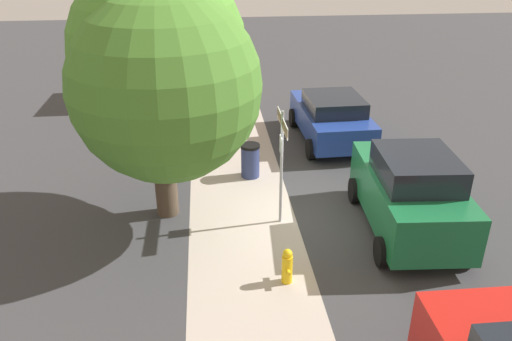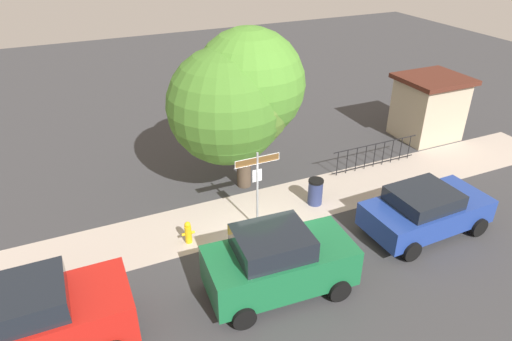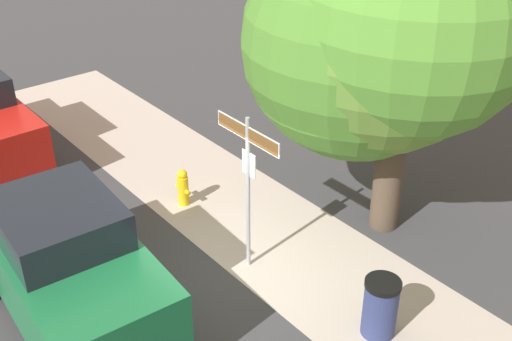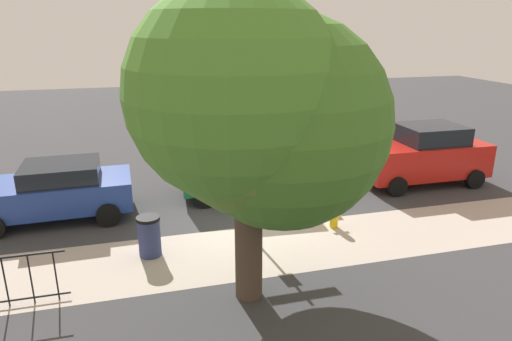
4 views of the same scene
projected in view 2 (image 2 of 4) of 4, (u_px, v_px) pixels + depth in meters
ground_plane at (261, 234)px, 14.99m from camera, size 60.00×60.00×0.00m
sidewalk_strip at (296, 201)px, 16.74m from camera, size 24.00×2.60×0.00m
street_sign at (257, 176)px, 14.34m from camera, size 1.50×0.07×2.83m
shade_tree at (237, 97)px, 15.69m from camera, size 4.94×4.15×6.02m
car_red at (36, 320)px, 10.53m from camera, size 4.25×2.18×2.00m
car_green at (279, 262)px, 12.30m from camera, size 4.12×2.26×2.02m
car_blue at (426, 210)px, 14.78m from camera, size 4.20×2.24×1.59m
iron_fence at (375, 155)px, 18.76m from camera, size 4.06×0.04×1.07m
utility_shed at (429, 107)px, 20.95m from camera, size 2.93×2.62×2.89m
fire_hydrant at (188, 232)px, 14.46m from camera, size 0.42×0.22×0.78m
trash_bin at (315, 192)px, 16.38m from camera, size 0.55×0.55×0.98m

